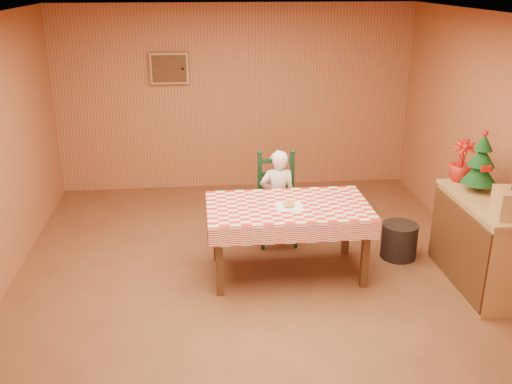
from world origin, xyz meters
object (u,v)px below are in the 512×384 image
at_px(seated_child, 278,198).
at_px(christmas_tree, 481,164).
at_px(dining_table, 288,212).
at_px(ladder_chair, 277,200).
at_px(storage_bin, 399,241).
at_px(shelf_unit, 481,243).

relative_size(seated_child, christmas_tree, 1.81).
distance_m(dining_table, christmas_tree, 1.95).
height_order(ladder_chair, christmas_tree, christmas_tree).
bearing_deg(storage_bin, seated_child, 158.43).
distance_m(seated_child, christmas_tree, 2.19).
distance_m(ladder_chair, shelf_unit, 2.24).
bearing_deg(shelf_unit, dining_table, 166.09).
distance_m(dining_table, storage_bin, 1.39).
height_order(dining_table, christmas_tree, christmas_tree).
xyz_separation_m(dining_table, shelf_unit, (1.86, -0.46, -0.22)).
relative_size(shelf_unit, storage_bin, 3.17).
height_order(ladder_chair, shelf_unit, ladder_chair).
distance_m(seated_child, storage_bin, 1.43).
distance_m(ladder_chair, storage_bin, 1.44).
bearing_deg(dining_table, shelf_unit, -13.91).
bearing_deg(dining_table, storage_bin, 9.77).
relative_size(seated_child, shelf_unit, 0.91).
bearing_deg(ladder_chair, dining_table, -90.00).
bearing_deg(seated_child, shelf_unit, 147.39).
xyz_separation_m(seated_child, shelf_unit, (1.86, -1.19, -0.10)).
height_order(seated_child, shelf_unit, seated_child).
xyz_separation_m(christmas_tree, storage_bin, (-0.58, 0.43, -1.02)).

